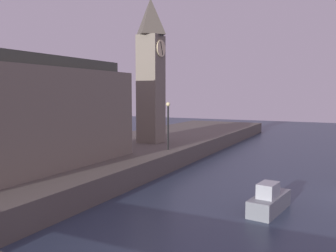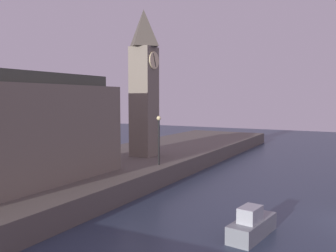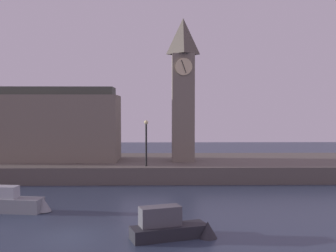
{
  "view_description": "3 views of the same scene",
  "coord_description": "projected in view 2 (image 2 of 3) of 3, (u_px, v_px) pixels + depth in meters",
  "views": [
    {
      "loc": [
        -24.01,
        1.48,
        6.34
      ],
      "look_at": [
        3.03,
        14.98,
        3.58
      ],
      "focal_mm": 38.73,
      "sensor_mm": 36.0,
      "label": 1
    },
    {
      "loc": [
        -22.54,
        0.3,
        7.04
      ],
      "look_at": [
        5.93,
        15.65,
        4.56
      ],
      "focal_mm": 38.8,
      "sensor_mm": 36.0,
      "label": 2
    },
    {
      "loc": [
        4.69,
        -20.61,
        6.49
      ],
      "look_at": [
        5.33,
        14.37,
        5.09
      ],
      "focal_mm": 43.36,
      "sensor_mm": 36.0,
      "label": 3
    }
  ],
  "objects": [
    {
      "name": "far_embankment",
      "position": [
        87.0,
        175.0,
        29.58
      ],
      "size": [
        70.0,
        12.0,
        1.5
      ],
      "primitive_type": "cube",
      "color": "#5B544C",
      "rests_on": "ground"
    },
    {
      "name": "clock_tower",
      "position": [
        144.0,
        81.0,
        34.42
      ],
      "size": [
        2.34,
        2.38,
        13.84
      ],
      "color": "slate",
      "rests_on": "far_embankment"
    },
    {
      "name": "boat_cruiser_grey",
      "position": [
        254.0,
        224.0,
        18.7
      ],
      "size": [
        4.33,
        1.72,
        1.66
      ],
      "color": "gray",
      "rests_on": "ground"
    },
    {
      "name": "streetlamp",
      "position": [
        159.0,
        135.0,
        30.04
      ],
      "size": [
        0.36,
        0.36,
        4.07
      ],
      "color": "black",
      "rests_on": "far_embankment"
    }
  ]
}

